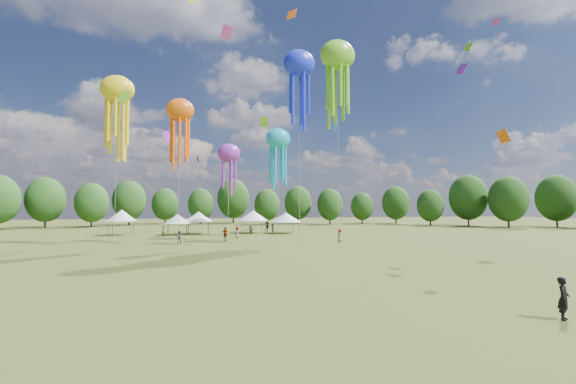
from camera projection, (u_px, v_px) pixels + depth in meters
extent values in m
plane|color=#384416|center=(364.00, 330.00, 14.40)|extent=(300.00, 300.00, 0.00)
imported|color=black|center=(564.00, 298.00, 15.77)|extent=(0.79, 0.72, 1.81)
imported|color=gray|center=(179.00, 237.00, 48.62)|extent=(0.84, 0.66, 1.68)
imported|color=gray|center=(237.00, 232.00, 57.59)|extent=(0.82, 0.99, 1.73)
imported|color=gray|center=(272.00, 228.00, 71.69)|extent=(0.69, 0.83, 1.54)
imported|color=gray|center=(267.00, 227.00, 71.63)|extent=(1.24, 0.74, 1.88)
imported|color=gray|center=(225.00, 234.00, 53.21)|extent=(1.22, 0.83, 1.93)
imported|color=gray|center=(251.00, 230.00, 66.21)|extent=(1.52, 0.58, 1.61)
imported|color=gray|center=(163.00, 231.00, 60.14)|extent=(0.57, 0.72, 1.73)
imported|color=gray|center=(340.00, 236.00, 51.41)|extent=(0.88, 1.00, 1.72)
cylinder|color=#47474C|center=(108.00, 229.00, 61.81)|extent=(0.08, 0.08, 2.31)
cylinder|color=#47474C|center=(113.00, 228.00, 65.12)|extent=(0.08, 0.08, 2.31)
cylinder|color=#47474C|center=(130.00, 229.00, 62.64)|extent=(0.08, 0.08, 2.31)
cylinder|color=#47474C|center=(133.00, 228.00, 65.95)|extent=(0.08, 0.08, 2.31)
cube|color=silver|center=(121.00, 221.00, 63.93)|extent=(3.81, 3.81, 0.10)
cone|color=silver|center=(122.00, 215.00, 63.97)|extent=(4.95, 4.95, 1.98)
cylinder|color=#47474C|center=(167.00, 230.00, 62.57)|extent=(0.08, 0.08, 1.88)
cylinder|color=#47474C|center=(169.00, 229.00, 65.60)|extent=(0.08, 0.08, 1.88)
cylinder|color=#47474C|center=(187.00, 230.00, 63.34)|extent=(0.08, 0.08, 1.88)
cylinder|color=#47474C|center=(187.00, 229.00, 66.36)|extent=(0.08, 0.08, 1.88)
cube|color=silver|center=(178.00, 224.00, 64.51)|extent=(3.52, 3.52, 0.10)
cone|color=silver|center=(178.00, 219.00, 64.54)|extent=(4.58, 4.58, 1.61)
cylinder|color=#47474C|center=(188.00, 228.00, 65.33)|extent=(0.08, 0.08, 2.11)
cylinder|color=#47474C|center=(189.00, 227.00, 68.69)|extent=(0.08, 0.08, 2.11)
cylinder|color=#47474C|center=(208.00, 228.00, 66.18)|extent=(0.08, 0.08, 2.11)
cylinder|color=#47474C|center=(208.00, 227.00, 69.54)|extent=(0.08, 0.08, 2.11)
cube|color=silver|center=(198.00, 222.00, 67.48)|extent=(3.87, 3.87, 0.10)
cone|color=silver|center=(199.00, 216.00, 67.52)|extent=(5.03, 5.03, 1.81)
cylinder|color=#47474C|center=(244.00, 228.00, 66.90)|extent=(0.08, 0.08, 2.21)
cylinder|color=#47474C|center=(241.00, 227.00, 70.71)|extent=(0.08, 0.08, 2.21)
cylinder|color=#47474C|center=(265.00, 227.00, 67.86)|extent=(0.08, 0.08, 2.21)
cylinder|color=#47474C|center=(262.00, 226.00, 71.68)|extent=(0.08, 0.08, 2.21)
cube|color=silver|center=(253.00, 221.00, 69.33)|extent=(4.34, 4.34, 0.10)
cone|color=silver|center=(253.00, 215.00, 69.37)|extent=(5.64, 5.64, 1.89)
cylinder|color=#47474C|center=(278.00, 228.00, 66.23)|extent=(0.08, 0.08, 1.99)
cylinder|color=#47474C|center=(273.00, 227.00, 69.98)|extent=(0.08, 0.08, 1.99)
cylinder|color=#47474C|center=(299.00, 228.00, 67.17)|extent=(0.08, 0.08, 1.99)
cylinder|color=#47474C|center=(293.00, 227.00, 70.92)|extent=(0.08, 0.08, 1.99)
cube|color=silver|center=(286.00, 222.00, 68.62)|extent=(4.27, 4.27, 0.10)
cone|color=silver|center=(286.00, 217.00, 68.65)|extent=(5.55, 5.55, 1.70)
ellipsoid|color=#FF600F|center=(180.00, 110.00, 48.01)|extent=(3.56, 2.49, 3.02)
cylinder|color=beige|center=(179.00, 177.00, 47.65)|extent=(0.03, 0.03, 17.40)
ellipsoid|color=#1C2AFD|center=(299.00, 63.00, 49.76)|extent=(4.30, 3.01, 3.66)
cylinder|color=beige|center=(299.00, 153.00, 49.26)|extent=(0.03, 0.03, 24.13)
ellipsoid|color=#19A6D4|center=(278.00, 139.00, 48.12)|extent=(3.25, 2.27, 2.76)
cylinder|color=beige|center=(278.00, 191.00, 47.83)|extent=(0.03, 0.03, 13.71)
ellipsoid|color=yellow|center=(117.00, 89.00, 45.84)|extent=(4.05, 2.83, 3.44)
cylinder|color=beige|center=(116.00, 167.00, 45.44)|extent=(0.03, 0.03, 19.40)
ellipsoid|color=purple|center=(229.00, 153.00, 45.75)|extent=(2.77, 1.94, 2.36)
cylinder|color=beige|center=(228.00, 200.00, 45.51)|extent=(0.03, 0.03, 11.49)
ellipsoid|color=#78D022|center=(338.00, 55.00, 57.23)|extent=(5.55, 3.88, 4.71)
cylinder|color=beige|center=(338.00, 146.00, 56.64)|extent=(0.03, 0.03, 28.27)
cube|color=#78D022|center=(264.00, 122.00, 83.03)|extent=(1.83, 1.00, 2.26)
cube|color=#1C2AFD|center=(295.00, 97.00, 81.32)|extent=(0.47, 0.70, 0.82)
cube|color=#D63F97|center=(238.00, 151.00, 64.81)|extent=(1.33, 0.63, 1.55)
cube|color=purple|center=(462.00, 69.00, 45.94)|extent=(0.94, 1.32, 1.58)
cube|color=#78D022|center=(468.00, 47.00, 54.63)|extent=(0.88, 1.16, 1.51)
cube|color=#D63F97|center=(227.00, 32.00, 52.96)|extent=(1.91, 0.67, 2.14)
cube|color=purple|center=(167.00, 137.00, 76.96)|extent=(2.03, 1.47, 2.75)
cube|color=#FF600F|center=(292.00, 14.00, 58.88)|extent=(1.72, 1.81, 1.88)
cube|color=#78D022|center=(407.00, 133.00, 83.03)|extent=(1.13, 1.40, 1.79)
cube|color=#19A6D4|center=(336.00, 127.00, 75.99)|extent=(0.86, 1.31, 1.47)
cube|color=#D63F97|center=(496.00, 22.00, 46.13)|extent=(0.49, 0.74, 0.94)
cube|color=red|center=(198.00, 159.00, 60.12)|extent=(0.55, 0.82, 1.10)
cube|color=#FF600F|center=(503.00, 136.00, 44.22)|extent=(0.83, 1.39, 1.75)
cube|color=#78D022|center=(124.00, 96.00, 34.77)|extent=(1.36, 0.64, 1.48)
cube|color=#1C2AFD|center=(188.00, 106.00, 58.78)|extent=(1.41, 0.97, 1.70)
cylinder|color=#38281C|center=(45.00, 220.00, 87.36)|extent=(0.44, 0.44, 3.41)
ellipsoid|color=#224617|center=(46.00, 200.00, 87.57)|extent=(8.53, 8.53, 10.66)
cylinder|color=#38281C|center=(91.00, 221.00, 89.36)|extent=(0.44, 0.44, 3.07)
ellipsoid|color=#224617|center=(92.00, 202.00, 89.55)|extent=(7.66, 7.66, 9.58)
cylinder|color=#38281C|center=(129.00, 219.00, 99.16)|extent=(0.44, 0.44, 3.43)
ellipsoid|color=#224617|center=(129.00, 200.00, 99.36)|extent=(8.58, 8.58, 10.73)
cylinder|color=#38281C|center=(165.00, 219.00, 106.73)|extent=(0.44, 0.44, 2.95)
ellipsoid|color=#224617|center=(165.00, 204.00, 106.90)|extent=(7.37, 7.37, 9.21)
cylinder|color=#38281C|center=(201.00, 219.00, 105.41)|extent=(0.44, 0.44, 2.89)
ellipsoid|color=#224617|center=(201.00, 204.00, 105.58)|extent=(7.23, 7.23, 9.04)
cylinder|color=#38281C|center=(233.00, 217.00, 112.07)|extent=(0.44, 0.44, 3.84)
ellipsoid|color=#224617|center=(233.00, 199.00, 112.29)|extent=(9.60, 9.60, 11.99)
cylinder|color=#38281C|center=(267.00, 219.00, 103.36)|extent=(0.44, 0.44, 2.84)
ellipsoid|color=#224617|center=(267.00, 205.00, 103.53)|extent=(7.11, 7.11, 8.89)
cylinder|color=#38281C|center=(298.00, 218.00, 108.26)|extent=(0.44, 0.44, 3.16)
ellipsoid|color=#224617|center=(298.00, 203.00, 108.45)|extent=(7.91, 7.91, 9.88)
cylinder|color=#38281C|center=(330.00, 219.00, 104.58)|extent=(0.44, 0.44, 2.88)
ellipsoid|color=#224617|center=(330.00, 204.00, 104.75)|extent=(7.21, 7.21, 9.01)
cylinder|color=#38281C|center=(362.00, 219.00, 109.11)|extent=(0.44, 0.44, 2.63)
ellipsoid|color=#224617|center=(362.00, 206.00, 109.27)|extent=(6.57, 6.57, 8.22)
cylinder|color=#38281C|center=(396.00, 218.00, 107.91)|extent=(0.44, 0.44, 3.13)
ellipsoid|color=#224617|center=(396.00, 203.00, 108.10)|extent=(7.81, 7.81, 9.77)
cylinder|color=#38281C|center=(430.00, 220.00, 97.12)|extent=(0.44, 0.44, 2.72)
ellipsoid|color=#224617|center=(430.00, 205.00, 97.28)|extent=(6.80, 6.80, 8.50)
cylinder|color=#38281C|center=(469.00, 218.00, 96.62)|extent=(0.44, 0.44, 3.81)
ellipsoid|color=#224617|center=(468.00, 197.00, 96.84)|extent=(9.52, 9.52, 11.90)
cylinder|color=#38281C|center=(509.00, 220.00, 88.65)|extent=(0.44, 0.44, 3.51)
ellipsoid|color=#224617|center=(508.00, 199.00, 88.86)|extent=(8.78, 8.78, 10.97)
cylinder|color=#38281C|center=(557.00, 219.00, 90.30)|extent=(0.44, 0.44, 3.64)
ellipsoid|color=#224617|center=(556.00, 198.00, 90.52)|extent=(9.10, 9.10, 11.37)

